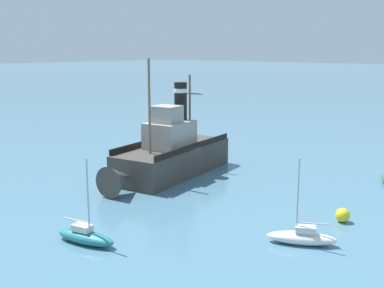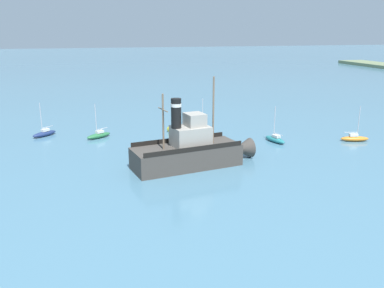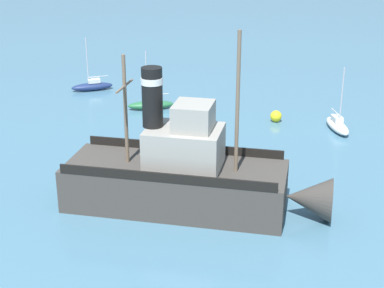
# 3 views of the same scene
# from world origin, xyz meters

# --- Properties ---
(ground_plane) EXTENTS (600.00, 600.00, 0.00)m
(ground_plane) POSITION_xyz_m (0.00, 0.00, 0.00)
(ground_plane) COLOR #477289
(old_tugboat) EXTENTS (6.47, 14.77, 9.90)m
(old_tugboat) POSITION_xyz_m (0.95, 0.62, 1.83)
(old_tugboat) COLOR #423D38
(old_tugboat) RESTS_ON ground
(sailboat_teal) EXTENTS (3.95, 1.97, 4.90)m
(sailboat_teal) POSITION_xyz_m (-5.83, 14.17, 0.43)
(sailboat_teal) COLOR #23757A
(sailboat_teal) RESTS_ON ground
(sailboat_white) EXTENTS (3.85, 2.81, 4.90)m
(sailboat_white) POSITION_xyz_m (-14.84, 6.24, 0.43)
(sailboat_white) COLOR white
(sailboat_white) RESTS_ON ground
(mooring_buoy) EXTENTS (0.90, 0.90, 0.90)m
(mooring_buoy) POSITION_xyz_m (-15.01, 1.46, 0.45)
(mooring_buoy) COLOR yellow
(mooring_buoy) RESTS_ON ground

